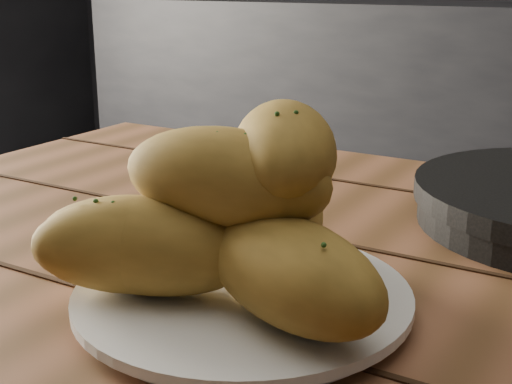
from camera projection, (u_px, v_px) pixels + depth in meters
name	position (u px, v px, depth m)	size (l,w,h in m)	color
counter	(429.00, 125.00, 2.71)	(2.80, 0.60, 0.90)	black
plate	(243.00, 299.00, 0.54)	(0.26, 0.26, 0.02)	white
bread_rolls	(226.00, 219.00, 0.53)	(0.30, 0.26, 0.14)	#A97E2F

